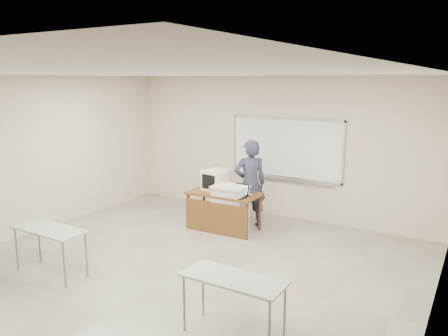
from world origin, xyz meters
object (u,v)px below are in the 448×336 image
Objects in this scene: presenter at (250,184)px; laptop at (239,194)px; mouse at (250,195)px; keyboard at (228,184)px; podium at (230,209)px; instructor_desk at (221,204)px; crt_monitor at (216,180)px; whiteboard at (286,149)px.

laptop is at bearing 52.93° from presenter.
mouse is 0.21× the size of keyboard.
podium is 1.85× the size of keyboard.
presenter is at bearing 69.08° from podium.
laptop is 2.95× the size of mouse.
presenter is (0.26, 0.44, -0.06)m from keyboard.
presenter is (-0.19, 0.37, 0.11)m from mouse.
keyboard is at bearing 40.63° from instructor_desk.
instructor_desk is at bearing -34.65° from crt_monitor.
laptop is (-0.30, -1.49, -0.67)m from whiteboard.
instructor_desk is at bearing 179.13° from podium.
whiteboard is 1.76× the size of instructor_desk.
crt_monitor is 0.38m from keyboard.
whiteboard is 1.40× the size of presenter.
keyboard reaches higher than instructor_desk.
podium is (0.20, 0.01, -0.07)m from instructor_desk.
crt_monitor is 0.82m from mouse.
podium reaches higher than mouse.
crt_monitor is 0.68m from presenter.
keyboard is (0.10, 0.09, 0.40)m from instructor_desk.
whiteboard is 1.89m from instructor_desk.
crt_monitor reaches higher than podium.
crt_monitor is 0.98× the size of keyboard.
podium is at bearing 178.99° from laptop.
laptop is at bearing -4.09° from instructor_desk.
keyboard is (-0.10, 0.08, 0.48)m from podium.
whiteboard is 4.94× the size of keyboard.
podium is 1.90× the size of crt_monitor.
laptop reaches higher than podium.
presenter is (-0.04, 0.54, 0.08)m from laptop.
presenter reaches higher than mouse.
presenter reaches higher than crt_monitor.
presenter reaches higher than podium.
whiteboard is at bearing 67.07° from podium.
instructor_desk is at bearing 14.29° from presenter.
laptop is at bearing -16.31° from keyboard.
laptop reaches higher than instructor_desk.
crt_monitor is at bearing 149.28° from podium.
crt_monitor is at bearing -16.04° from presenter.
laptop is 0.55m from presenter.
laptop is 0.63× the size of keyboard.
podium is at bearing -17.81° from crt_monitor.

